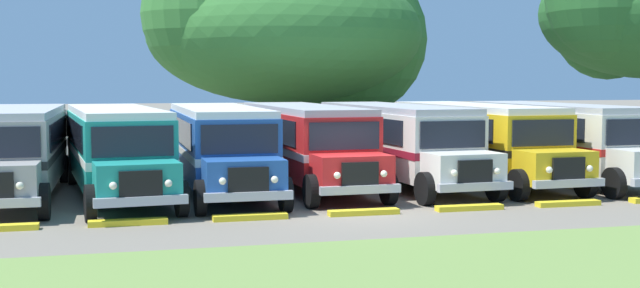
# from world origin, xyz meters

# --- Properties ---
(ground_plane) EXTENTS (220.00, 220.00, 0.00)m
(ground_plane) POSITION_xyz_m (0.00, 0.00, 0.00)
(ground_plane) COLOR slate
(foreground_grass_strip) EXTENTS (80.00, 8.03, 0.01)m
(foreground_grass_strip) POSITION_xyz_m (0.00, -7.93, 0.00)
(foreground_grass_strip) COLOR olive
(foreground_grass_strip) RESTS_ON ground_plane
(parked_bus_slot_0) EXTENTS (2.78, 10.85, 2.82)m
(parked_bus_slot_0) POSITION_xyz_m (-9.63, 5.69, 1.58)
(parked_bus_slot_0) COLOR #9E9993
(parked_bus_slot_0) RESTS_ON ground_plane
(parked_bus_slot_1) EXTENTS (3.59, 10.98, 2.82)m
(parked_bus_slot_1) POSITION_xyz_m (-6.56, 5.13, 1.58)
(parked_bus_slot_1) COLOR teal
(parked_bus_slot_1) RESTS_ON ground_plane
(parked_bus_slot_2) EXTENTS (2.71, 10.84, 2.82)m
(parked_bus_slot_2) POSITION_xyz_m (-3.21, 5.31, 1.58)
(parked_bus_slot_2) COLOR #23519E
(parked_bus_slot_2) RESTS_ON ground_plane
(parked_bus_slot_3) EXTENTS (3.01, 10.88, 2.82)m
(parked_bus_slot_3) POSITION_xyz_m (-0.11, 5.83, 1.58)
(parked_bus_slot_3) COLOR red
(parked_bus_slot_3) RESTS_ON ground_plane
(parked_bus_slot_4) EXTENTS (3.26, 10.93, 2.82)m
(parked_bus_slot_4) POSITION_xyz_m (3.17, 5.57, 1.58)
(parked_bus_slot_4) COLOR silver
(parked_bus_slot_4) RESTS_ON ground_plane
(parked_bus_slot_5) EXTENTS (3.07, 10.89, 2.82)m
(parked_bus_slot_5) POSITION_xyz_m (6.35, 5.58, 1.58)
(parked_bus_slot_5) COLOR yellow
(parked_bus_slot_5) RESTS_ON ground_plane
(parked_bus_slot_6) EXTENTS (3.06, 10.89, 2.82)m
(parked_bus_slot_6) POSITION_xyz_m (9.48, 5.25, 1.58)
(parked_bus_slot_6) COLOR silver
(parked_bus_slot_6) RESTS_ON ground_plane
(curb_wheelstop_1) EXTENTS (2.00, 0.36, 0.15)m
(curb_wheelstop_1) POSITION_xyz_m (-6.34, -0.56, 0.07)
(curb_wheelstop_1) COLOR yellow
(curb_wheelstop_1) RESTS_ON ground_plane
(curb_wheelstop_2) EXTENTS (2.00, 0.36, 0.15)m
(curb_wheelstop_2) POSITION_xyz_m (-3.17, -0.56, 0.07)
(curb_wheelstop_2) COLOR yellow
(curb_wheelstop_2) RESTS_ON ground_plane
(curb_wheelstop_3) EXTENTS (2.00, 0.36, 0.15)m
(curb_wheelstop_3) POSITION_xyz_m (0.00, -0.56, 0.07)
(curb_wheelstop_3) COLOR yellow
(curb_wheelstop_3) RESTS_ON ground_plane
(curb_wheelstop_4) EXTENTS (2.00, 0.36, 0.15)m
(curb_wheelstop_4) POSITION_xyz_m (3.17, -0.56, 0.07)
(curb_wheelstop_4) COLOR yellow
(curb_wheelstop_4) RESTS_ON ground_plane
(curb_wheelstop_5) EXTENTS (2.00, 0.36, 0.15)m
(curb_wheelstop_5) POSITION_xyz_m (6.34, -0.56, 0.07)
(curb_wheelstop_5) COLOR yellow
(curb_wheelstop_5) RESTS_ON ground_plane
(broad_shade_tree) EXTENTS (14.95, 13.18, 10.06)m
(broad_shade_tree) POSITION_xyz_m (2.31, 18.60, 6.00)
(broad_shade_tree) COLOR brown
(broad_shade_tree) RESTS_ON ground_plane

